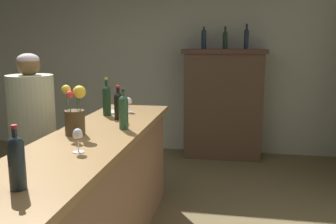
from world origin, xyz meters
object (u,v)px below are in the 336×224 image
(display_bottle_center, at_px, (246,38))
(patron_redhead, at_px, (33,136))
(wine_bottle_pinot, at_px, (107,99))
(flower_arrangement, at_px, (75,114))
(wine_bottle_rose, at_px, (118,104))
(display_bottle_midleft, at_px, (225,39))
(wine_bottle_malbec, at_px, (124,111))
(display_bottle_left, at_px, (204,38))
(wine_glass_mid, at_px, (129,102))
(cheese_plate, at_px, (114,112))
(bar_counter, at_px, (88,207))
(display_cabinet, at_px, (223,102))
(wine_bottle_merlot, at_px, (17,160))
(wine_glass_front, at_px, (78,136))

(display_bottle_center, distance_m, patron_redhead, 3.17)
(wine_bottle_pinot, xyz_separation_m, flower_arrangement, (0.02, -0.73, -0.00))
(wine_bottle_rose, height_order, display_bottle_midleft, display_bottle_midleft)
(flower_arrangement, height_order, display_bottle_center, display_bottle_center)
(flower_arrangement, distance_m, display_bottle_midleft, 3.05)
(wine_bottle_malbec, height_order, flower_arrangement, flower_arrangement)
(flower_arrangement, bearing_deg, wine_bottle_pinot, 91.22)
(display_bottle_left, bearing_deg, wine_bottle_rose, -103.65)
(wine_glass_mid, height_order, display_bottle_left, display_bottle_left)
(cheese_plate, relative_size, display_bottle_center, 0.56)
(bar_counter, xyz_separation_m, wine_bottle_pinot, (-0.14, 0.87, 0.64))
(display_cabinet, bearing_deg, wine_glass_mid, -114.23)
(wine_bottle_merlot, bearing_deg, flower_arrangement, 99.35)
(display_bottle_midleft, bearing_deg, display_cabinet, -180.00)
(wine_bottle_rose, distance_m, flower_arrangement, 0.59)
(bar_counter, xyz_separation_m, patron_redhead, (-0.71, 0.56, 0.34))
(bar_counter, xyz_separation_m, wine_bottle_malbec, (0.17, 0.36, 0.63))
(bar_counter, relative_size, wine_glass_front, 19.70)
(wine_bottle_pinot, xyz_separation_m, patron_redhead, (-0.57, -0.31, -0.30))
(wine_glass_front, xyz_separation_m, patron_redhead, (-0.79, 0.84, -0.24))
(wine_bottle_rose, height_order, display_bottle_center, display_bottle_center)
(wine_bottle_pinot, distance_m, display_bottle_center, 2.53)
(wine_glass_mid, bearing_deg, display_bottle_midleft, 65.75)
(display_cabinet, bearing_deg, display_bottle_left, 180.00)
(display_bottle_left, bearing_deg, bar_counter, -100.86)
(bar_counter, bearing_deg, display_bottle_left, 79.14)
(bar_counter, distance_m, display_cabinet, 3.11)
(bar_counter, xyz_separation_m, wine_bottle_rose, (0.02, 0.71, 0.62))
(bar_counter, distance_m, wine_bottle_merlot, 1.08)
(wine_bottle_pinot, xyz_separation_m, display_bottle_center, (1.29, 2.10, 0.57))
(cheese_plate, bearing_deg, wine_glass_front, -81.30)
(wine_bottle_pinot, relative_size, wine_bottle_merlot, 1.15)
(wine_bottle_malbec, relative_size, display_bottle_left, 0.97)
(flower_arrangement, bearing_deg, cheese_plate, 89.96)
(wine_bottle_pinot, distance_m, patron_redhead, 0.71)
(display_bottle_midleft, distance_m, display_bottle_center, 0.29)
(wine_bottle_merlot, bearing_deg, display_bottle_midleft, 77.91)
(wine_bottle_merlot, distance_m, display_bottle_midleft, 3.97)
(wine_bottle_pinot, height_order, display_bottle_left, display_bottle_left)
(wine_glass_mid, bearing_deg, display_bottle_left, 73.56)
(bar_counter, relative_size, display_cabinet, 1.89)
(display_bottle_midleft, xyz_separation_m, display_bottle_center, (0.29, 0.00, 0.02))
(wine_glass_mid, bearing_deg, wine_bottle_rose, -88.10)
(wine_bottle_merlot, relative_size, patron_redhead, 0.19)
(display_bottle_midleft, height_order, display_bottle_center, display_bottle_center)
(wine_bottle_rose, distance_m, wine_bottle_pinot, 0.23)
(wine_glass_mid, distance_m, patron_redhead, 0.91)
(cheese_plate, relative_size, display_bottle_left, 0.59)
(wine_bottle_rose, height_order, cheese_plate, wine_bottle_rose)
(display_bottle_center, bearing_deg, wine_bottle_malbec, -110.66)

